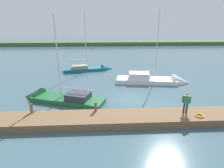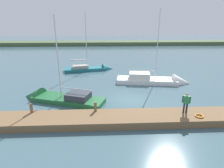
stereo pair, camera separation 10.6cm
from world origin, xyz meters
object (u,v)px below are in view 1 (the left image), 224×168
at_px(sailboat_far_right, 56,100).
at_px(sailboat_inner_slip, 92,69).
at_px(person_on_dock, 186,101).
at_px(mooring_post_near, 31,108).
at_px(mooring_post_far, 96,107).
at_px(sailboat_mid_channel, 158,81).
at_px(life_ring_buoy, 199,116).

bearing_deg(sailboat_far_right, sailboat_inner_slip, -84.33).
distance_m(sailboat_far_right, person_on_dock, 12.19).
distance_m(mooring_post_near, sailboat_inner_slip, 16.50).
height_order(mooring_post_far, sailboat_mid_channel, sailboat_mid_channel).
height_order(mooring_post_near, sailboat_inner_slip, sailboat_inner_slip).
distance_m(sailboat_mid_channel, person_on_dock, 9.59).
distance_m(sailboat_inner_slip, sailboat_far_right, 12.60).
height_order(sailboat_inner_slip, sailboat_mid_channel, sailboat_mid_channel).
height_order(sailboat_inner_slip, person_on_dock, sailboat_inner_slip).
bearing_deg(sailboat_inner_slip, sailboat_far_right, -115.99).
relative_size(life_ring_buoy, sailboat_far_right, 0.07).
distance_m(life_ring_buoy, person_on_dock, 1.43).
distance_m(mooring_post_far, life_ring_buoy, 8.09).
xyz_separation_m(sailboat_inner_slip, sailboat_far_right, (3.04, 12.22, -0.05)).
xyz_separation_m(mooring_post_near, mooring_post_far, (-5.09, 0.00, 0.01)).
bearing_deg(mooring_post_near, mooring_post_far, 180.00).
relative_size(life_ring_buoy, sailboat_inner_slip, 0.07).
height_order(life_ring_buoy, sailboat_inner_slip, sailboat_inner_slip).
xyz_separation_m(mooring_post_far, sailboat_inner_slip, (1.10, -15.99, -0.85)).
relative_size(sailboat_inner_slip, person_on_dock, 5.76).
height_order(mooring_post_near, life_ring_buoy, mooring_post_near).
distance_m(sailboat_inner_slip, person_on_dock, 18.63).
bearing_deg(sailboat_mid_channel, life_ring_buoy, -80.40).
bearing_deg(mooring_post_near, sailboat_mid_channel, -145.79).
bearing_deg(mooring_post_near, sailboat_inner_slip, -104.00).
distance_m(mooring_post_far, sailboat_far_right, 5.67).
relative_size(mooring_post_near, person_on_dock, 0.45).
bearing_deg(mooring_post_far, person_on_dock, 174.62).
xyz_separation_m(mooring_post_near, sailboat_inner_slip, (-3.99, -15.99, -0.84)).
height_order(life_ring_buoy, person_on_dock, person_on_dock).
distance_m(mooring_post_far, sailboat_mid_channel, 11.80).
bearing_deg(person_on_dock, sailboat_mid_channel, -161.65).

